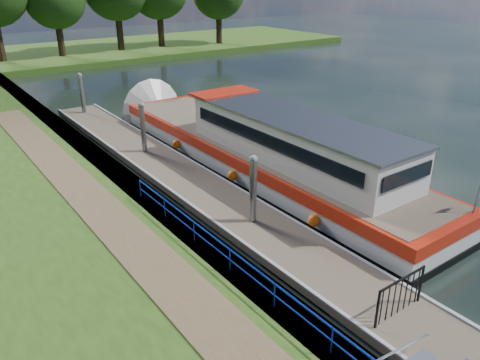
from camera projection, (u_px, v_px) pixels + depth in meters
bank_edge at (117, 179)px, 20.49m from camera, size 1.10×90.00×0.78m
far_bank at (111, 50)px, 55.72m from camera, size 60.00×18.00×0.60m
footpath at (148, 257)px, 14.15m from camera, size 1.60×40.00×0.05m
blue_fence at (302, 310)px, 11.13m from camera, size 0.04×18.04×0.72m
pontoon at (190, 185)px, 20.46m from camera, size 2.50×30.00×0.56m
mooring_piles at (189, 162)px, 20.02m from camera, size 0.30×27.30×3.55m
gate_panel at (401, 291)px, 12.08m from camera, size 1.85×0.05×1.15m
barge at (252, 147)px, 22.24m from camera, size 4.36×21.15×4.78m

